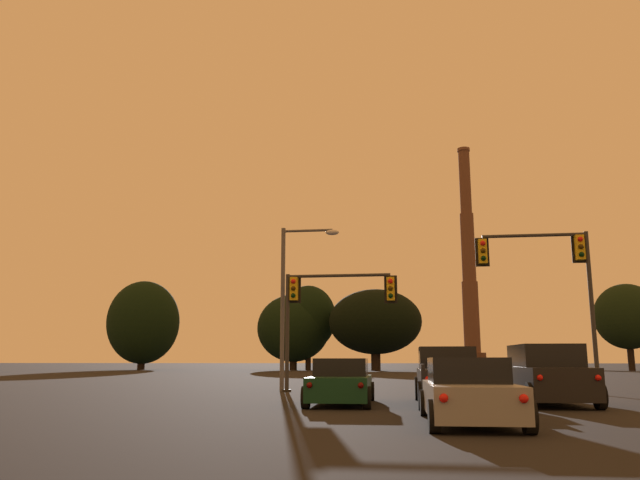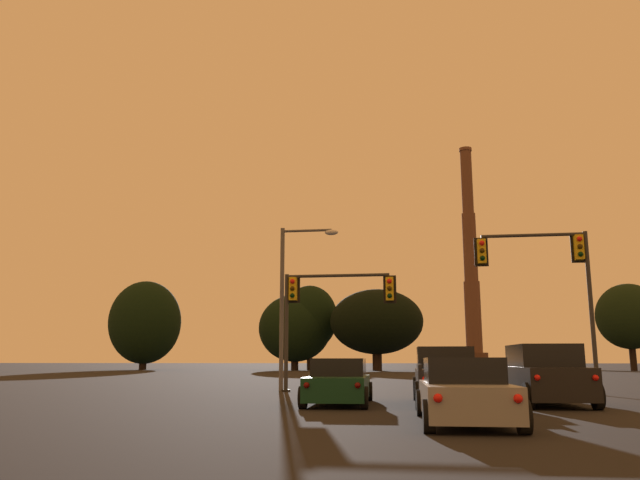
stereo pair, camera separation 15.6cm
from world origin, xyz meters
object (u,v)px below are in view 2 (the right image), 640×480
traffic_light_overhead_left (324,301)px  street_lamp (291,288)px  pickup_truck_center_lane_front (448,378)px  sedan_left_lane_front (339,383)px  suv_right_lane_front (544,375)px  traffic_light_overhead_right (552,270)px  smokestack (471,278)px  sedan_center_lane_second (464,393)px

traffic_light_overhead_left → street_lamp: bearing=149.7°
pickup_truck_center_lane_front → sedan_left_lane_front: 3.49m
suv_right_lane_front → sedan_left_lane_front: (-6.43, -0.75, -0.23)m
pickup_truck_center_lane_front → traffic_light_overhead_right: (4.75, 6.18, 4.26)m
street_lamp → smokestack: 115.54m
smokestack → street_lamp: bearing=-99.6°
suv_right_lane_front → pickup_truck_center_lane_front: 3.00m
sedan_center_lane_second → traffic_light_overhead_left: traffic_light_overhead_left is taller
traffic_light_overhead_left → street_lamp: 2.07m
sedan_left_lane_front → traffic_light_overhead_left: bearing=99.6°
sedan_left_lane_front → traffic_light_overhead_right: (8.19, 6.76, 4.39)m
suv_right_lane_front → sedan_left_lane_front: 6.48m
traffic_light_overhead_right → smokestack: size_ratio=0.13×
sedan_left_lane_front → smokestack: smokestack is taller
traffic_light_overhead_left → smokestack: (17.47, 113.95, 15.56)m
traffic_light_overhead_left → smokestack: 116.33m
pickup_truck_center_lane_front → sedan_left_lane_front: size_ratio=1.16×
suv_right_lane_front → street_lamp: size_ratio=0.65×
sedan_center_lane_second → pickup_truck_center_lane_front: 6.27m
traffic_light_overhead_right → smokestack: (7.73, 114.83, 14.49)m
pickup_truck_center_lane_front → traffic_light_overhead_right: traffic_light_overhead_right is taller
street_lamp → pickup_truck_center_lane_front: bearing=-50.3°
suv_right_lane_front → sedan_center_lane_second: size_ratio=1.05×
suv_right_lane_front → smokestack: bearing=83.2°
sedan_left_lane_front → traffic_light_overhead_right: size_ratio=0.71×
suv_right_lane_front → sedan_center_lane_second: (-2.99, -6.43, -0.23)m
pickup_truck_center_lane_front → traffic_light_overhead_right: size_ratio=0.83×
suv_right_lane_front → sedan_center_lane_second: suv_right_lane_front is taller
sedan_left_lane_front → traffic_light_overhead_right: bearing=37.7°
sedan_left_lane_front → street_lamp: size_ratio=0.62×
suv_right_lane_front → sedan_left_lane_front: bearing=-175.6°
sedan_left_lane_front → sedan_center_lane_second: bearing=-60.7°
sedan_left_lane_front → traffic_light_overhead_left: traffic_light_overhead_left is taller
suv_right_lane_front → street_lamp: street_lamp is taller
sedan_left_lane_front → smokestack: (15.92, 121.59, 18.88)m
sedan_center_lane_second → pickup_truck_center_lane_front: pickup_truck_center_lane_front is taller
traffic_light_overhead_right → street_lamp: 11.57m
pickup_truck_center_lane_front → traffic_light_overhead_right: 8.88m
pickup_truck_center_lane_front → street_lamp: size_ratio=0.73×
smokestack → suv_right_lane_front: bearing=-94.5°
sedan_center_lane_second → traffic_light_overhead_right: (4.76, 12.44, 4.39)m
sedan_center_lane_second → street_lamp: 16.29m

